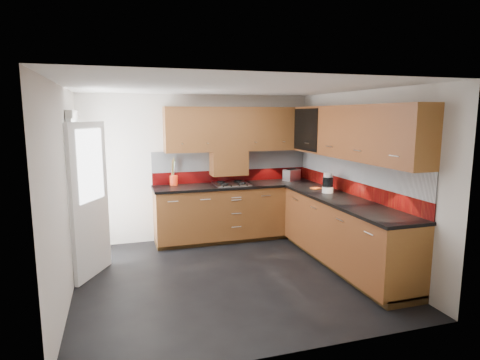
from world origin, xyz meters
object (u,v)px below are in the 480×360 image
object	(u,v)px
utensil_pot	(174,179)
toaster	(292,175)
gas_hob	(232,184)
food_processor	(328,184)

from	to	relation	value
utensil_pot	toaster	xyz separation A→B (m)	(2.03, -0.14, -0.00)
gas_hob	food_processor	size ratio (longest dim) A/B	2.10
gas_hob	toaster	distance (m)	1.12
gas_hob	food_processor	xyz separation A→B (m)	(1.16, -1.08, 0.11)
utensil_pot	toaster	distance (m)	2.03
gas_hob	utensil_pot	distance (m)	0.95
utensil_pot	food_processor	xyz separation A→B (m)	(2.07, -1.31, 0.02)
toaster	utensil_pot	bearing A→B (deg)	176.04
gas_hob	toaster	xyz separation A→B (m)	(1.12, 0.09, 0.08)
toaster	food_processor	distance (m)	1.17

